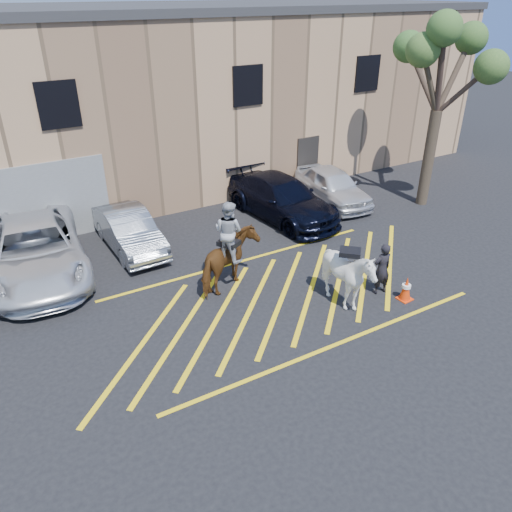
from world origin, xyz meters
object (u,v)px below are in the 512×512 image
car_blue_suv (282,198)px  traffic_cone (406,288)px  car_silver_sedan (129,231)px  car_white_suv (332,186)px  tree (445,57)px  handler (382,269)px  mounted_bay (229,255)px  car_white_pickup (35,250)px  saddled_white (348,276)px

car_blue_suv → traffic_cone: bearing=-96.9°
car_silver_sedan → car_blue_suv: car_blue_suv is taller
car_white_suv → tree: size_ratio=0.57×
handler → mounted_bay: bearing=-29.4°
car_white_pickup → car_white_suv: car_white_pickup is taller
traffic_cone → car_blue_suv: bearing=89.0°
car_silver_sedan → traffic_cone: (5.80, -7.08, -0.30)m
handler → traffic_cone: (0.38, -0.66, -0.43)m
car_blue_suv → mounted_bay: 5.52m
car_white_pickup → traffic_cone: size_ratio=8.25×
handler → mounted_bay: mounted_bay is taller
traffic_cone → mounted_bay: bearing=142.4°
handler → saddled_white: (-1.31, -0.03, 0.17)m
car_blue_suv → traffic_cone: 6.74m
mounted_bay → traffic_cone: size_ratio=3.77×
mounted_bay → traffic_cone: mounted_bay is taller
car_silver_sedan → tree: 12.90m
saddled_white → traffic_cone: bearing=-20.3°
car_blue_suv → handler: (-0.49, -6.07, 0.02)m
traffic_cone → tree: tree is taller
car_silver_sedan → traffic_cone: size_ratio=5.55×
car_silver_sedan → car_white_suv: (8.54, -0.15, 0.05)m
car_white_pickup → car_blue_suv: bearing=4.1°
car_silver_sedan → saddled_white: size_ratio=1.75×
car_silver_sedan → car_white_pickup: bearing=-177.4°
handler → saddled_white: saddled_white is taller
mounted_bay → saddled_white: 3.43m
car_white_pickup → car_silver_sedan: car_white_pickup is taller
car_white_pickup → tree: tree is taller
car_white_suv → mounted_bay: mounted_bay is taller
handler → tree: size_ratio=0.22×
handler → saddled_white: bearing=5.9°
saddled_white → traffic_cone: 1.89m
car_blue_suv → handler: bearing=-100.6°
car_white_suv → saddled_white: 7.71m
car_white_suv → handler: size_ratio=2.65×
car_blue_suv → car_white_suv: size_ratio=1.27×
car_white_pickup → car_white_suv: (11.54, 0.07, -0.12)m
car_silver_sedan → mounted_bay: mounted_bay is taller
saddled_white → traffic_cone: size_ratio=3.17×
mounted_bay → car_blue_suv: bearing=41.0°
car_blue_suv → mounted_bay: (-4.16, -3.62, 0.34)m
car_white_pickup → tree: (14.69, -1.91, 4.86)m
car_white_suv → mounted_bay: bearing=-144.3°
handler → traffic_cone: size_ratio=2.17×
traffic_cone → tree: (5.89, 4.95, 5.33)m
mounted_bay → handler: bearing=-33.8°
car_blue_suv → tree: tree is taller
car_white_suv → mounted_bay: size_ratio=1.52×
car_white_suv → mounted_bay: (-6.78, -3.82, 0.40)m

